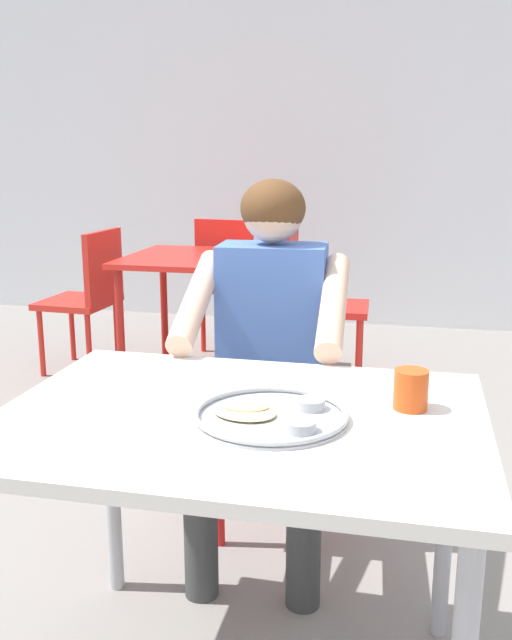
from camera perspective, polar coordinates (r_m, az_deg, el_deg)
name	(u,v)px	position (r m, az deg, el deg)	size (l,w,h in m)	color
back_wall	(371,91)	(5.36, 9.27, 17.81)	(12.00, 0.12, 3.40)	silver
table_foreground	(240,446)	(1.58, -1.30, -10.18)	(1.06, 0.80, 0.72)	silver
thali_tray	(272,414)	(1.52, 1.26, -7.64)	(0.33, 0.33, 0.03)	#B7BABF
drinking_cup	(411,388)	(1.60, 12.41, -5.41)	(0.08, 0.08, 0.09)	#D84C19
chair_foreground	(278,385)	(2.47, 1.78, -5.25)	(0.42, 0.45, 0.82)	red
diner_foreground	(268,336)	(2.20, 0.98, -1.30)	(0.51, 0.57, 1.20)	#3D3D3D
table_background_red	(200,272)	(3.98, -4.58, 3.90)	(0.81, 0.80, 0.71)	red
chair_red_left	(89,291)	(4.23, -13.32, 2.29)	(0.41, 0.44, 0.84)	red
chair_red_right	(312,295)	(3.86, 4.56, 1.99)	(0.46, 0.40, 0.89)	red
chair_red_far	(231,277)	(4.57, -2.06, 3.51)	(0.45, 0.47, 0.87)	red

